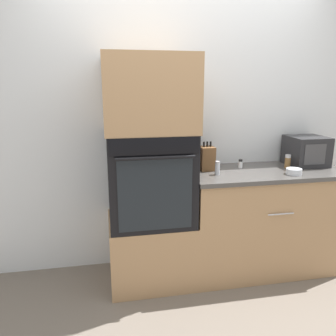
% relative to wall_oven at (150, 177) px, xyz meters
% --- Properties ---
extents(ground_plane, '(12.00, 12.00, 0.00)m').
position_rel_wall_oven_xyz_m(ground_plane, '(0.34, -0.30, -0.91)').
color(ground_plane, '#6B6056').
extents(wall_back, '(8.00, 0.05, 2.50)m').
position_rel_wall_oven_xyz_m(wall_back, '(0.34, 0.33, 0.34)').
color(wall_back, silver).
rests_on(wall_back, ground_plane).
extents(oven_cabinet_base, '(0.69, 0.60, 0.54)m').
position_rel_wall_oven_xyz_m(oven_cabinet_base, '(0.00, 0.00, -0.64)').
color(oven_cabinet_base, '#A87F56').
rests_on(oven_cabinet_base, ground_plane).
extents(wall_oven, '(0.66, 0.64, 0.73)m').
position_rel_wall_oven_xyz_m(wall_oven, '(0.00, 0.00, 0.00)').
color(wall_oven, black).
rests_on(wall_oven, oven_cabinet_base).
extents(oven_cabinet_upper, '(0.69, 0.60, 0.57)m').
position_rel_wall_oven_xyz_m(oven_cabinet_upper, '(0.00, 0.00, 0.65)').
color(oven_cabinet_upper, '#A87F56').
rests_on(oven_cabinet_upper, wall_oven).
extents(counter_unit, '(1.34, 0.63, 0.92)m').
position_rel_wall_oven_xyz_m(counter_unit, '(1.00, 0.00, -0.45)').
color(counter_unit, '#A87F56').
rests_on(counter_unit, ground_plane).
extents(microwave, '(0.32, 0.32, 0.26)m').
position_rel_wall_oven_xyz_m(microwave, '(1.45, 0.11, 0.14)').
color(microwave, '#232326').
rests_on(microwave, counter_unit).
extents(knife_block, '(0.12, 0.13, 0.25)m').
position_rel_wall_oven_xyz_m(knife_block, '(0.51, 0.10, 0.11)').
color(knife_block, brown).
rests_on(knife_block, counter_unit).
extents(bowl, '(0.13, 0.13, 0.05)m').
position_rel_wall_oven_xyz_m(bowl, '(1.16, -0.17, 0.03)').
color(bowl, silver).
rests_on(bowl, counter_unit).
extents(condiment_jar_near, '(0.05, 0.05, 0.12)m').
position_rel_wall_oven_xyz_m(condiment_jar_near, '(1.23, 0.04, 0.07)').
color(condiment_jar_near, brown).
rests_on(condiment_jar_near, counter_unit).
extents(condiment_jar_mid, '(0.04, 0.04, 0.08)m').
position_rel_wall_oven_xyz_m(condiment_jar_mid, '(0.82, 0.11, 0.05)').
color(condiment_jar_mid, silver).
rests_on(condiment_jar_mid, counter_unit).
extents(condiment_jar_far, '(0.04, 0.04, 0.11)m').
position_rel_wall_oven_xyz_m(condiment_jar_far, '(0.54, -0.07, 0.06)').
color(condiment_jar_far, silver).
rests_on(condiment_jar_far, counter_unit).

